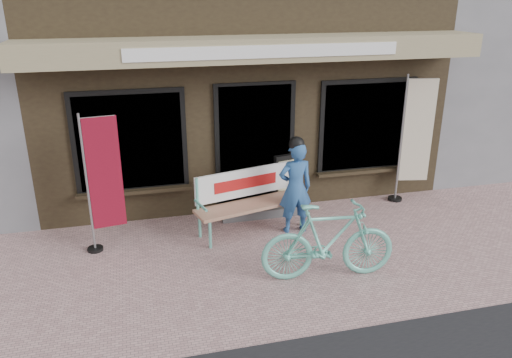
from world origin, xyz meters
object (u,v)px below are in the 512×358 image
object	(u,v)px
bench	(249,196)
nobori_cream	(414,138)
bicycle	(328,241)
person	(295,186)
menu_stand	(288,182)
nobori_red	(102,181)

from	to	relation	value
bench	nobori_cream	xyz separation A→B (m)	(3.06, 0.44, 0.60)
bench	bicycle	xyz separation A→B (m)	(0.66, -1.64, -0.04)
bicycle	nobori_cream	size ratio (longest dim) A/B	0.78
bench	person	distance (m)	0.74
bench	nobori_cream	world-z (taller)	nobori_cream
nobori_cream	bench	bearing A→B (deg)	-160.05
menu_stand	bench	bearing A→B (deg)	-158.71
menu_stand	bicycle	bearing A→B (deg)	-107.64
bench	menu_stand	world-z (taller)	menu_stand
bench	nobori_red	distance (m)	2.20
menu_stand	nobori_cream	bearing A→B (deg)	-17.13
nobori_cream	menu_stand	distance (m)	2.35
bicycle	nobori_red	size ratio (longest dim) A/B	0.86
person	bicycle	bearing A→B (deg)	-91.39
bench	menu_stand	distance (m)	0.99
bench	bicycle	distance (m)	1.77
person	bicycle	world-z (taller)	person
bench	menu_stand	size ratio (longest dim) A/B	1.85
nobori_red	person	bearing A→B (deg)	-11.32
bench	nobori_red	size ratio (longest dim) A/B	0.90
nobori_red	menu_stand	size ratio (longest dim) A/B	2.05
person	nobori_red	world-z (taller)	nobori_red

